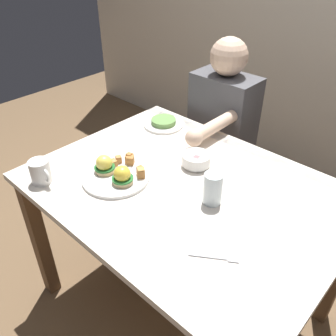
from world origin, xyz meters
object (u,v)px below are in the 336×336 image
at_px(coffee_mug, 40,171).
at_px(diner_person, 219,130).
at_px(eggs_benedict_plate, 116,173).
at_px(dining_table, 185,206).
at_px(fork, 217,257).
at_px(side_plate, 164,123).
at_px(fruit_bowl, 196,160).
at_px(water_glass_near, 213,190).

height_order(coffee_mug, diner_person, diner_person).
height_order(eggs_benedict_plate, diner_person, diner_person).
xyz_separation_m(dining_table, fork, (0.31, -0.21, 0.11)).
distance_m(dining_table, eggs_benedict_plate, 0.31).
distance_m(fork, side_plate, 0.88).
bearing_deg(diner_person, dining_table, -66.01).
relative_size(fork, side_plate, 0.69).
distance_m(dining_table, fruit_bowl, 0.20).
xyz_separation_m(fruit_bowl, coffee_mug, (-0.37, -0.50, 0.02)).
bearing_deg(water_glass_near, fork, -49.26).
bearing_deg(fruit_bowl, dining_table, -66.60).
bearing_deg(fruit_bowl, diner_person, 114.16).
xyz_separation_m(dining_table, water_glass_near, (0.13, -0.01, 0.16)).
relative_size(dining_table, fruit_bowl, 10.00).
distance_m(fruit_bowl, side_plate, 0.39).
distance_m(fruit_bowl, fork, 0.50).
bearing_deg(fork, water_glass_near, 130.74).
distance_m(fork, diner_person, 1.00).
bearing_deg(fork, fruit_bowl, 136.69).
height_order(dining_table, fork, fork).
bearing_deg(fruit_bowl, coffee_mug, -126.79).
bearing_deg(dining_table, side_plate, 143.26).
height_order(eggs_benedict_plate, fruit_bowl, eggs_benedict_plate).
bearing_deg(diner_person, fruit_bowl, -65.84).
xyz_separation_m(eggs_benedict_plate, diner_person, (-0.03, 0.75, -0.12)).
height_order(coffee_mug, water_glass_near, water_glass_near).
bearing_deg(fruit_bowl, fork, -43.31).
bearing_deg(diner_person, water_glass_near, -56.65).
distance_m(fruit_bowl, water_glass_near, 0.24).
height_order(fruit_bowl, coffee_mug, coffee_mug).
height_order(dining_table, diner_person, diner_person).
bearing_deg(water_glass_near, dining_table, 176.64).
bearing_deg(diner_person, side_plate, -115.58).
height_order(fruit_bowl, side_plate, fruit_bowl).
xyz_separation_m(fruit_bowl, water_glass_near, (0.19, -0.14, 0.02)).
bearing_deg(diner_person, coffee_mug, -99.68).
bearing_deg(side_plate, fork, -35.72).
xyz_separation_m(dining_table, fruit_bowl, (-0.06, 0.13, 0.14)).
bearing_deg(side_plate, dining_table, -36.74).
relative_size(eggs_benedict_plate, side_plate, 1.35).
xyz_separation_m(fruit_bowl, diner_person, (-0.21, 0.47, -0.12)).
height_order(fruit_bowl, fork, fruit_bowl).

